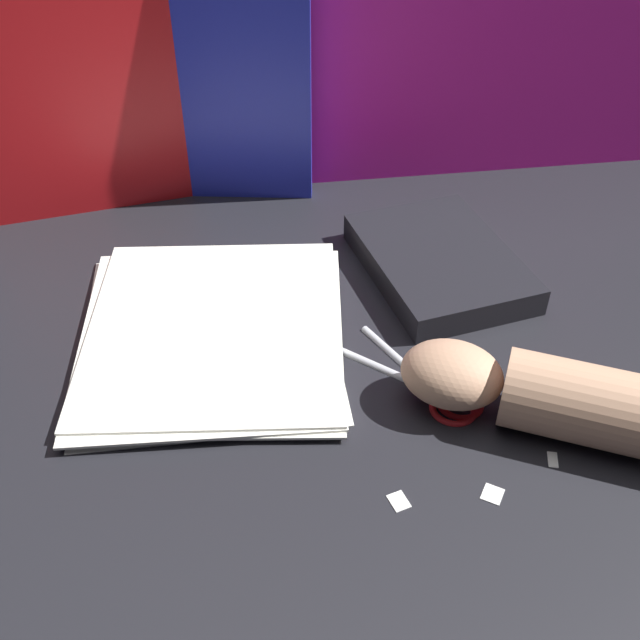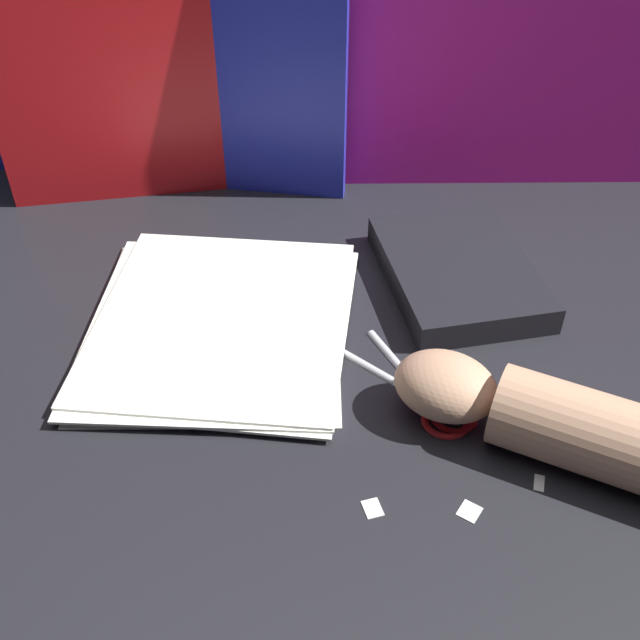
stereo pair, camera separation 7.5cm
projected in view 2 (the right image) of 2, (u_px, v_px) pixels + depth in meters
name	position (u px, v px, depth m)	size (l,w,h in m)	color
ground_plane	(279.00, 337.00, 0.82)	(6.00, 6.00, 0.00)	black
backdrop_panel_left	(82.00, 56.00, 0.99)	(0.71, 0.12, 0.35)	#2833D1
backdrop_panel_center	(318.00, 31.00, 0.96)	(0.84, 0.19, 0.43)	red
backdrop_panel_right	(513.00, 20.00, 0.95)	(0.72, 0.05, 0.45)	#D81E9E
paper_stack	(220.00, 323.00, 0.83)	(0.30, 0.34, 0.02)	white
book_closed	(458.00, 272.00, 0.89)	(0.21, 0.26, 0.03)	black
scissors	(427.00, 397.00, 0.75)	(0.15, 0.16, 0.01)	silver
hand_forearm	(578.00, 428.00, 0.67)	(0.33, 0.21, 0.08)	tan
paper_scrap_near	(373.00, 508.00, 0.65)	(0.02, 0.02, 0.00)	white
paper_scrap_mid	(470.00, 511.00, 0.64)	(0.03, 0.03, 0.00)	white
paper_scrap_far	(539.00, 483.00, 0.67)	(0.01, 0.02, 0.00)	white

